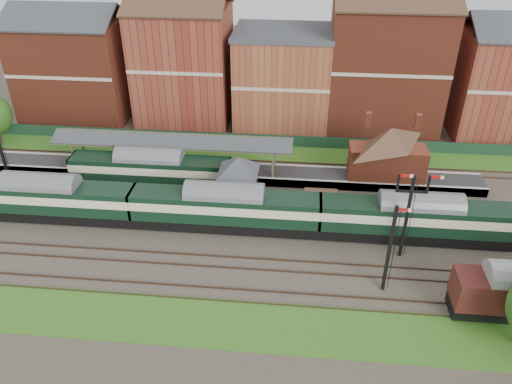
# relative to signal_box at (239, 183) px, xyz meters

# --- Properties ---
(ground) EXTENTS (160.00, 160.00, 0.00)m
(ground) POSITION_rel_signal_box_xyz_m (3.00, -3.25, -3.19)
(ground) COLOR #473D33
(ground) RESTS_ON ground
(grass_back) EXTENTS (90.00, 4.50, 0.06)m
(grass_back) POSITION_rel_signal_box_xyz_m (3.00, 12.75, -3.16)
(grass_back) COLOR #2D6619
(grass_back) RESTS_ON ground
(grass_front) EXTENTS (90.00, 5.00, 0.06)m
(grass_front) POSITION_rel_signal_box_xyz_m (3.00, -15.25, -3.16)
(grass_front) COLOR #2D6619
(grass_front) RESTS_ON ground
(fence) EXTENTS (90.00, 0.12, 1.50)m
(fence) POSITION_rel_signal_box_xyz_m (3.00, 14.75, -2.44)
(fence) COLOR #193823
(fence) RESTS_ON ground
(platform) EXTENTS (55.00, 3.40, 1.00)m
(platform) POSITION_rel_signal_box_xyz_m (-2.00, 6.50, -2.69)
(platform) COLOR #2D2D2D
(platform) RESTS_ON ground
(signal_box) EXTENTS (5.40, 5.40, 6.00)m
(signal_box) POSITION_rel_signal_box_xyz_m (0.00, 0.00, 0.00)
(signal_box) COLOR #55694B
(signal_box) RESTS_ON ground
(brick_hut) EXTENTS (3.20, 2.64, 2.94)m
(brick_hut) POSITION_rel_signal_box_xyz_m (8.00, 0.00, -2.00)
(brick_hut) COLOR maroon
(brick_hut) RESTS_ON ground
(station_building) EXTENTS (8.10, 8.10, 5.90)m
(station_building) POSITION_rel_signal_box_xyz_m (15.00, 6.50, 0.76)
(station_building) COLOR brown
(station_building) RESTS_ON platform
(canopy) EXTENTS (26.00, 3.89, 4.08)m
(canopy) POSITION_rel_signal_box_xyz_m (-8.00, 6.50, 1.39)
(canopy) COLOR #484B2F
(canopy) RESTS_ON platform
(semaphore_bracket) EXTENTS (3.60, 0.25, 8.18)m
(semaphore_bracket) POSITION_rel_signal_box_xyz_m (15.04, -5.75, 1.44)
(semaphore_bracket) COLOR black
(semaphore_bracket) RESTS_ON ground
(semaphore_siding) EXTENTS (1.23, 0.25, 8.00)m
(semaphore_siding) POSITION_rel_signal_box_xyz_m (13.02, -10.25, 0.96)
(semaphore_siding) COLOR black
(semaphore_siding) RESTS_ON ground
(town_backdrop) EXTENTS (69.00, 10.00, 16.00)m
(town_backdrop) POSITION_rel_signal_box_xyz_m (2.82, 21.75, 3.81)
(town_backdrop) COLOR brown
(town_backdrop) RESTS_ON ground
(dmu_train) EXTENTS (52.58, 2.77, 4.04)m
(dmu_train) POSITION_rel_signal_box_xyz_m (-0.88, -3.25, -0.82)
(dmu_train) COLOR black
(dmu_train) RESTS_ON ground
(platform_railcar) EXTENTS (16.90, 2.67, 3.89)m
(platform_railcar) POSITION_rel_signal_box_xyz_m (-9.77, 3.25, -0.91)
(platform_railcar) COLOR black
(platform_railcar) RESTS_ON ground
(goods_van_b) EXTENTS (6.25, 2.71, 3.79)m
(goods_van_b) POSITION_rel_signal_box_xyz_m (20.82, -12.25, -1.04)
(goods_van_b) COLOR black
(goods_van_b) RESTS_ON ground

